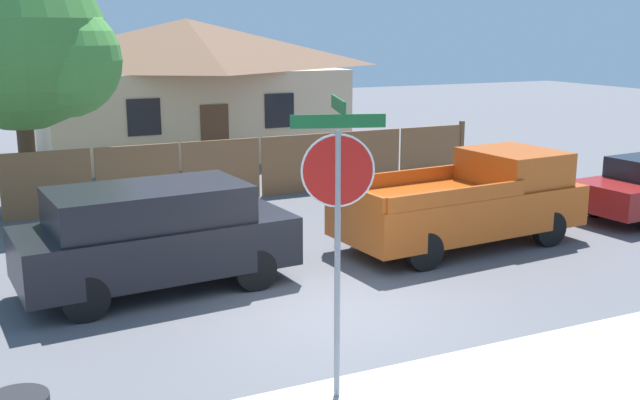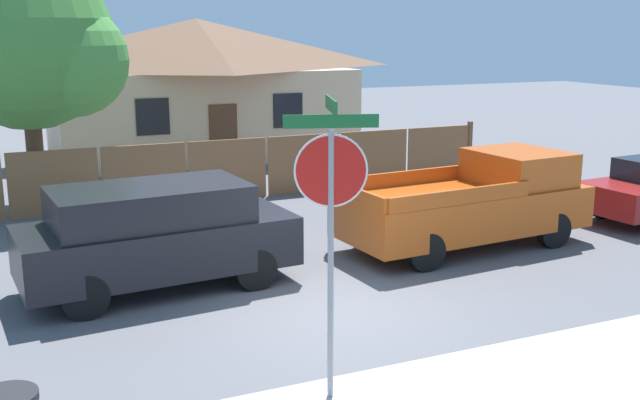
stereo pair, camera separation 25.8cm
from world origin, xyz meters
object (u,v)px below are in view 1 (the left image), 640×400
(house, at_px, (189,85))
(red_suv, at_px, (155,234))
(stop_sign, at_px, (338,195))
(oak_tree, at_px, (27,47))
(orange_pickup, at_px, (469,202))

(house, relative_size, red_suv, 2.26)
(house, relative_size, stop_sign, 2.95)
(oak_tree, height_order, stop_sign, oak_tree)
(oak_tree, bearing_deg, house, 49.52)
(red_suv, height_order, stop_sign, stop_sign)
(house, relative_size, oak_tree, 1.73)
(oak_tree, relative_size, stop_sign, 1.70)
(red_suv, relative_size, stop_sign, 1.30)
(house, bearing_deg, oak_tree, -130.48)
(oak_tree, xyz_separation_m, orange_pickup, (7.58, -6.76, -3.00))
(red_suv, bearing_deg, orange_pickup, -4.33)
(house, xyz_separation_m, stop_sign, (-3.24, -17.90, 0.06))
(red_suv, distance_m, orange_pickup, 6.34)
(house, height_order, red_suv, house)
(stop_sign, bearing_deg, oak_tree, 119.54)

